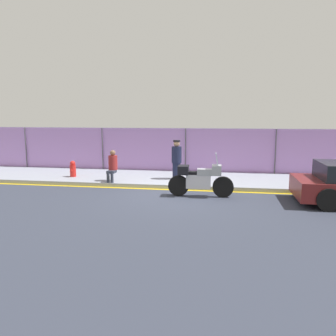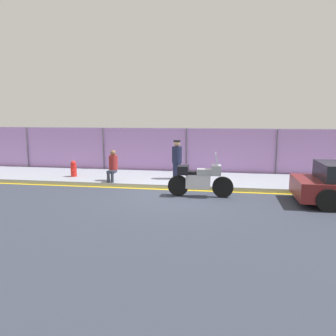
{
  "view_description": "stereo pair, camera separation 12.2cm",
  "coord_description": "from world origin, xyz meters",
  "px_view_note": "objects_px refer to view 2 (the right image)",
  "views": [
    {
      "loc": [
        1.59,
        -10.97,
        2.8
      ],
      "look_at": [
        -0.31,
        1.02,
        0.83
      ],
      "focal_mm": 35.0,
      "sensor_mm": 36.0,
      "label": 1
    },
    {
      "loc": [
        1.71,
        -10.96,
        2.8
      ],
      "look_at": [
        -0.31,
        1.02,
        0.83
      ],
      "focal_mm": 35.0,
      "sensor_mm": 36.0,
      "label": 2
    }
  ],
  "objects_px": {
    "officer_standing": "(177,159)",
    "person_seated_on_curb": "(113,164)",
    "fire_hydrant": "(74,169)",
    "motorcycle": "(200,179)"
  },
  "relations": [
    {
      "from": "fire_hydrant",
      "to": "officer_standing",
      "type": "bearing_deg",
      "value": 2.9
    },
    {
      "from": "motorcycle",
      "to": "officer_standing",
      "type": "bearing_deg",
      "value": 115.58
    },
    {
      "from": "person_seated_on_curb",
      "to": "motorcycle",
      "type": "bearing_deg",
      "value": -21.16
    },
    {
      "from": "officer_standing",
      "to": "person_seated_on_curb",
      "type": "distance_m",
      "value": 2.64
    },
    {
      "from": "officer_standing",
      "to": "person_seated_on_curb",
      "type": "height_order",
      "value": "officer_standing"
    },
    {
      "from": "motorcycle",
      "to": "fire_hydrant",
      "type": "bearing_deg",
      "value": 159.41
    },
    {
      "from": "officer_standing",
      "to": "person_seated_on_curb",
      "type": "xyz_separation_m",
      "value": [
        -2.49,
        -0.87,
        -0.13
      ]
    },
    {
      "from": "motorcycle",
      "to": "person_seated_on_curb",
      "type": "bearing_deg",
      "value": 158.21
    },
    {
      "from": "person_seated_on_curb",
      "to": "officer_standing",
      "type": "bearing_deg",
      "value": 19.33
    },
    {
      "from": "fire_hydrant",
      "to": "motorcycle",
      "type": "bearing_deg",
      "value": -19.96
    }
  ]
}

